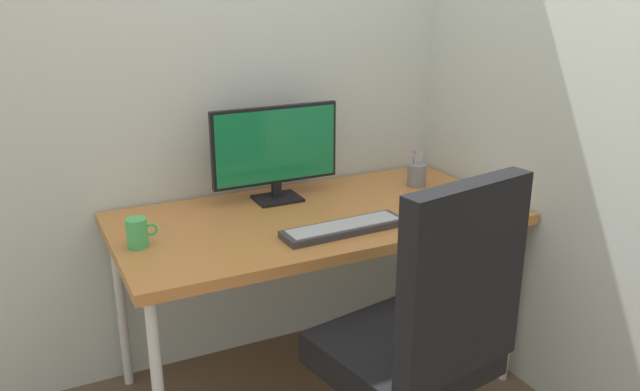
{
  "coord_description": "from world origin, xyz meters",
  "views": [
    {
      "loc": [
        -1.02,
        -2.13,
        1.62
      ],
      "look_at": [
        -0.02,
        -0.08,
        0.85
      ],
      "focal_mm": 36.87,
      "sensor_mm": 36.0,
      "label": 1
    }
  ],
  "objects": [
    {
      "name": "ground_plane",
      "position": [
        0.0,
        0.0,
        0.0
      ],
      "size": [
        8.0,
        8.0,
        0.0
      ],
      "primitive_type": "plane",
      "color": "brown"
    },
    {
      "name": "wall_back",
      "position": [
        0.0,
        0.41,
        1.4
      ],
      "size": [
        3.36,
        0.04,
        2.8
      ],
      "primitive_type": "cube",
      "color": "#B7C1BC",
      "rests_on": "ground_plane"
    },
    {
      "name": "wall_side_right",
      "position": [
        0.79,
        -0.27,
        1.4
      ],
      "size": [
        0.04,
        2.59,
        2.8
      ],
      "primitive_type": "cube",
      "color": "#B7C1BC",
      "rests_on": "ground_plane"
    },
    {
      "name": "desk",
      "position": [
        0.0,
        0.0,
        0.7
      ],
      "size": [
        1.53,
        0.76,
        0.75
      ],
      "color": "#B27038",
      "rests_on": "ground_plane"
    },
    {
      "name": "office_chair",
      "position": [
        0.02,
        -0.71,
        0.59
      ],
      "size": [
        0.62,
        0.62,
        1.1
      ],
      "color": "black",
      "rests_on": "ground_plane"
    },
    {
      "name": "monitor",
      "position": [
        -0.07,
        0.22,
        0.96
      ],
      "size": [
        0.53,
        0.15,
        0.38
      ],
      "color": "black",
      "rests_on": "desk"
    },
    {
      "name": "keyboard",
      "position": [
        0.01,
        -0.21,
        0.76
      ],
      "size": [
        0.46,
        0.14,
        0.03
      ],
      "color": "#333338",
      "rests_on": "desk"
    },
    {
      "name": "mouse",
      "position": [
        0.42,
        -0.2,
        0.77
      ],
      "size": [
        0.09,
        0.11,
        0.04
      ],
      "primitive_type": "ellipsoid",
      "rotation": [
        0.0,
        0.0,
        -0.27
      ],
      "color": "black",
      "rests_on": "desk"
    },
    {
      "name": "pen_holder",
      "position": [
        0.54,
        0.12,
        0.8
      ],
      "size": [
        0.08,
        0.08,
        0.15
      ],
      "color": "slate",
      "rests_on": "desk"
    },
    {
      "name": "notebook",
      "position": [
        0.59,
        -0.1,
        0.76
      ],
      "size": [
        0.22,
        0.26,
        0.02
      ],
      "primitive_type": "cube",
      "rotation": [
        0.0,
        0.0,
        0.27
      ],
      "color": "beige",
      "rests_on": "desk"
    },
    {
      "name": "coffee_mug",
      "position": [
        -0.68,
        -0.03,
        0.8
      ],
      "size": [
        0.11,
        0.07,
        0.1
      ],
      "color": "#3FAD59",
      "rests_on": "desk"
    }
  ]
}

